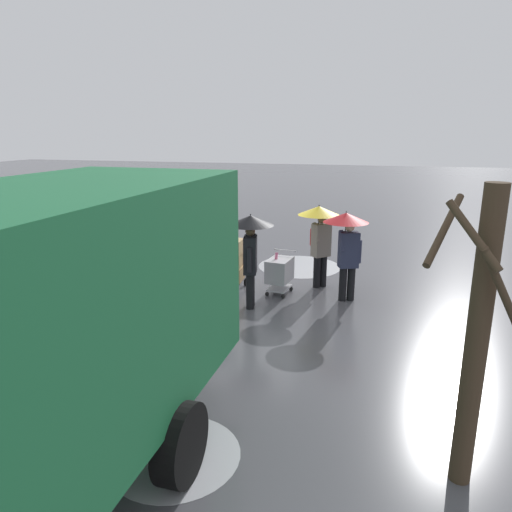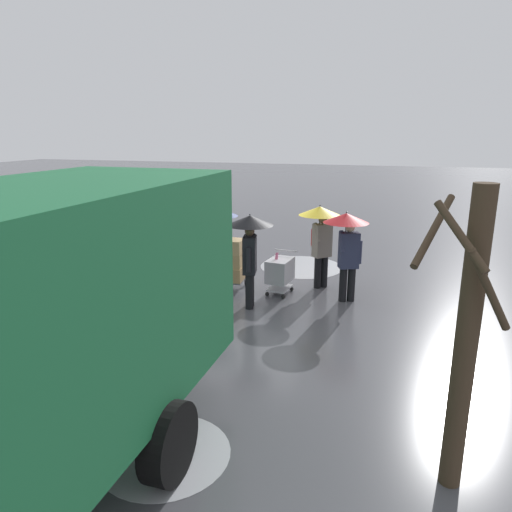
{
  "view_description": "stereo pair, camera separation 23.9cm",
  "coord_description": "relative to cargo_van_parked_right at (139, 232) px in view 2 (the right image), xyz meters",
  "views": [
    {
      "loc": [
        -3.17,
        11.64,
        3.92
      ],
      "look_at": [
        -0.39,
        1.31,
        1.05
      ],
      "focal_mm": 32.95,
      "sensor_mm": 36.0,
      "label": 1
    },
    {
      "loc": [
        -3.4,
        11.58,
        3.92
      ],
      "look_at": [
        -0.39,
        1.31,
        1.05
      ],
      "focal_mm": 32.95,
      "sensor_mm": 36.0,
      "label": 2
    }
  ],
  "objects": [
    {
      "name": "ground_plane",
      "position": [
        -3.35,
        -0.15,
        -1.18
      ],
      "size": [
        90.0,
        90.0,
        0.0
      ],
      "primitive_type": "plane",
      "color": "#4C4C51"
    },
    {
      "name": "pedestrian_black_side",
      "position": [
        -3.77,
        1.72,
        0.41
      ],
      "size": [
        1.04,
        1.04,
        2.15
      ],
      "color": "black",
      "rests_on": "ground"
    },
    {
      "name": "slush_patch_under_van",
      "position": [
        1.27,
        2.82,
        -1.18
      ],
      "size": [
        2.14,
        2.14,
        0.01
      ],
      "primitive_type": "cylinder",
      "color": "silver",
      "rests_on": "ground"
    },
    {
      "name": "pedestrian_pink_side",
      "position": [
        -5.07,
        -0.06,
        0.39
      ],
      "size": [
        1.04,
        1.04,
        2.15
      ],
      "color": "black",
      "rests_on": "ground"
    },
    {
      "name": "pedestrian_white_side",
      "position": [
        -2.6,
        0.8,
        0.41
      ],
      "size": [
        1.04,
        1.04,
        2.15
      ],
      "color": "black",
      "rests_on": "ground"
    },
    {
      "name": "bare_tree_near",
      "position": [
        -7.59,
        6.43,
        0.62
      ],
      "size": [
        1.03,
        1.12,
        3.43
      ],
      "color": "#423323",
      "rests_on": "ground"
    },
    {
      "name": "shopping_cart_vendor",
      "position": [
        -4.21,
        0.67,
        -0.61
      ],
      "size": [
        0.65,
        0.88,
        1.04
      ],
      "color": "#B2B2B7",
      "rests_on": "ground"
    },
    {
      "name": "slush_patch_near_cluster",
      "position": [
        -4.29,
        -1.81,
        -1.18
      ],
      "size": [
        2.43,
        2.43,
        0.01
      ],
      "primitive_type": "cylinder",
      "color": "#999BA0",
      "rests_on": "ground"
    },
    {
      "name": "pedestrian_far_side",
      "position": [
        -5.81,
        0.76,
        0.41
      ],
      "size": [
        1.04,
        1.04,
        2.15
      ],
      "color": "black",
      "rests_on": "ground"
    },
    {
      "name": "slush_patch_mid_street",
      "position": [
        -4.24,
        6.91,
        -1.18
      ],
      "size": [
        1.65,
        1.65,
        0.01
      ],
      "primitive_type": "cylinder",
      "color": "#ADAFB5",
      "rests_on": "ground"
    },
    {
      "name": "cargo_van_parked_right",
      "position": [
        0.0,
        0.0,
        0.0
      ],
      "size": [
        2.37,
        5.42,
        2.6
      ],
      "color": "#B7BABF",
      "rests_on": "ground"
    },
    {
      "name": "hand_dolly_boxes",
      "position": [
        -3.01,
        0.63,
        -0.47
      ],
      "size": [
        0.55,
        0.73,
        1.32
      ],
      "color": "#515156",
      "rests_on": "ground"
    }
  ]
}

